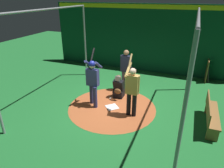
{
  "coord_description": "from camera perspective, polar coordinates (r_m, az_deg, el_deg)",
  "views": [
    {
      "loc": [
        6.09,
        2.42,
        3.87
      ],
      "look_at": [
        0.0,
        0.0,
        0.95
      ],
      "focal_mm": 32.6,
      "sensor_mm": 36.0,
      "label": 1
    }
  ],
  "objects": [
    {
      "name": "catcher",
      "position": [
        8.17,
        1.84,
        -1.3
      ],
      "size": [
        0.58,
        0.4,
        0.97
      ],
      "color": "black",
      "rests_on": "ground"
    },
    {
      "name": "baseball_0",
      "position": [
        8.13,
        -0.46,
        -4.08
      ],
      "size": [
        0.07,
        0.07,
        0.07
      ],
      "primitive_type": "sphere",
      "color": "white",
      "rests_on": "dirt_circle"
    },
    {
      "name": "cage_frame",
      "position": [
        6.74,
        0.0,
        10.68
      ],
      "size": [
        5.35,
        5.02,
        3.41
      ],
      "color": "gray",
      "rests_on": "ground"
    },
    {
      "name": "home_plate",
      "position": [
        7.61,
        0.0,
        -6.47
      ],
      "size": [
        0.59,
        0.59,
        0.01
      ],
      "primitive_type": "cube",
      "rotation": [
        0.0,
        0.0,
        0.79
      ],
      "color": "white",
      "rests_on": "dirt_circle"
    },
    {
      "name": "ground_plane",
      "position": [
        7.61,
        0.0,
        -6.54
      ],
      "size": [
        26.03,
        26.03,
        0.0
      ],
      "primitive_type": "plane",
      "color": "#1E6B2D"
    },
    {
      "name": "bench",
      "position": [
        7.14,
        25.95,
        -7.33
      ],
      "size": [
        1.79,
        0.36,
        0.85
      ],
      "color": "olive",
      "rests_on": "ground"
    },
    {
      "name": "bat_rack",
      "position": [
        10.84,
        25.11,
        3.51
      ],
      "size": [
        1.06,
        0.2,
        1.05
      ],
      "color": "olive",
      "rests_on": "ground"
    },
    {
      "name": "visitor",
      "position": [
        6.72,
        5.65,
        -1.35
      ],
      "size": [
        0.56,
        0.5,
        2.09
      ],
      "rotation": [
        0.0,
        0.0,
        -0.07
      ],
      "color": "black",
      "rests_on": "ground"
    },
    {
      "name": "umpire",
      "position": [
        8.57,
        3.91,
        4.46
      ],
      "size": [
        0.22,
        0.49,
        1.79
      ],
      "color": "#4C4C51",
      "rests_on": "ground"
    },
    {
      "name": "back_wall",
      "position": [
        10.99,
        8.73,
        12.56
      ],
      "size": [
        0.22,
        10.03,
        3.45
      ],
      "color": "#0C3D26",
      "rests_on": "ground"
    },
    {
      "name": "dirt_circle",
      "position": [
        7.61,
        0.0,
        -6.52
      ],
      "size": [
        3.23,
        3.23,
        0.01
      ],
      "primitive_type": "cylinder",
      "color": "#AD562D",
      "rests_on": "ground"
    },
    {
      "name": "batter",
      "position": [
        7.34,
        -5.42,
        1.42
      ],
      "size": [
        0.68,
        0.49,
        2.1
      ],
      "color": "navy",
      "rests_on": "ground"
    }
  ]
}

